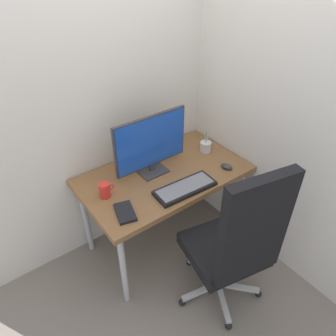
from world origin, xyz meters
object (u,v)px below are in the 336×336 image
(mouse, at_px, (227,166))
(notebook, at_px, (125,212))
(keyboard, at_px, (185,188))
(pen_holder, at_px, (206,147))
(monitor, at_px, (151,143))
(coffee_mug, at_px, (105,190))
(office_chair, at_px, (237,243))

(mouse, distance_m, notebook, 0.88)
(keyboard, distance_m, pen_holder, 0.54)
(monitor, distance_m, notebook, 0.54)
(coffee_mug, bearing_deg, keyboard, -29.52)
(mouse, bearing_deg, office_chair, -145.63)
(monitor, bearing_deg, office_chair, -85.79)
(office_chair, xyz_separation_m, keyboard, (-0.00, 0.51, 0.10))
(keyboard, distance_m, mouse, 0.42)
(monitor, xyz_separation_m, coffee_mug, (-0.42, -0.05, -0.19))
(notebook, bearing_deg, mouse, 13.08)
(keyboard, height_order, mouse, mouse)
(mouse, relative_size, pen_holder, 0.56)
(mouse, bearing_deg, keyboard, 164.08)
(office_chair, height_order, keyboard, office_chair)
(office_chair, bearing_deg, mouse, 51.02)
(office_chair, distance_m, monitor, 0.90)
(mouse, height_order, coffee_mug, coffee_mug)
(monitor, bearing_deg, notebook, -145.05)
(office_chair, relative_size, keyboard, 2.69)
(monitor, relative_size, pen_holder, 3.50)
(coffee_mug, bearing_deg, notebook, -84.87)
(office_chair, height_order, pen_holder, office_chair)
(keyboard, distance_m, coffee_mug, 0.56)
(pen_holder, bearing_deg, notebook, -165.18)
(office_chair, xyz_separation_m, monitor, (-0.06, 0.83, 0.33))
(pen_holder, bearing_deg, keyboard, -147.64)
(monitor, height_order, coffee_mug, monitor)
(office_chair, relative_size, notebook, 6.57)
(office_chair, relative_size, pen_holder, 7.31)
(mouse, xyz_separation_m, coffee_mug, (-0.90, 0.27, 0.03))
(office_chair, bearing_deg, monitor, 94.21)
(office_chair, distance_m, mouse, 0.67)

